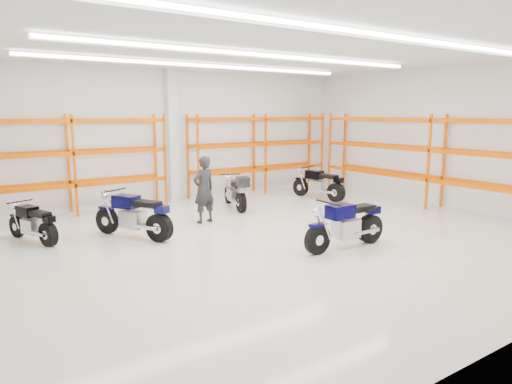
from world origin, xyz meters
TOP-DOWN VIEW (x-y plane):
  - ground at (0.00, 0.00)m, footprint 14.00×14.00m
  - room_shell at (0.00, 0.03)m, footprint 14.02×12.02m
  - motorcycle_main at (0.99, -1.63)m, footprint 2.31×0.76m
  - motorcycle_back_a at (-4.89, 2.84)m, footprint 0.90×1.83m
  - motorcycle_back_b at (-2.76, 1.85)m, footprint 1.29×2.14m
  - motorcycle_back_c at (1.09, 3.43)m, footprint 0.95×2.19m
  - motorcycle_back_d at (4.41, 3.15)m, footprint 0.75×2.26m
  - standing_man at (-0.62, 2.35)m, footprint 0.75×0.56m
  - structural_column at (0.00, 5.82)m, footprint 0.32×0.32m
  - pallet_racking_back_left at (-3.40, 5.48)m, footprint 5.67×0.87m
  - pallet_racking_back_right at (3.40, 5.48)m, footprint 5.67×0.87m
  - pallet_racking_side at (6.48, 0.00)m, footprint 0.87×9.07m

SIDE VIEW (x-z plane):
  - ground at x=0.00m, z-range 0.00..0.00m
  - motorcycle_back_a at x=-4.89m, z-range -0.03..0.91m
  - motorcycle_back_d at x=4.41m, z-range -0.04..1.08m
  - motorcycle_main at x=0.99m, z-range -0.04..1.10m
  - motorcycle_back_b at x=-2.76m, z-range -0.04..1.12m
  - motorcycle_back_c at x=1.09m, z-range -0.02..1.11m
  - standing_man at x=-0.62m, z-range 0.00..1.88m
  - pallet_racking_back_left at x=-3.40m, z-range 0.29..3.29m
  - pallet_racking_back_right at x=3.40m, z-range 0.29..3.29m
  - pallet_racking_side at x=6.48m, z-range 0.31..3.31m
  - structural_column at x=0.00m, z-range 0.00..4.50m
  - room_shell at x=0.00m, z-range 1.03..5.54m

